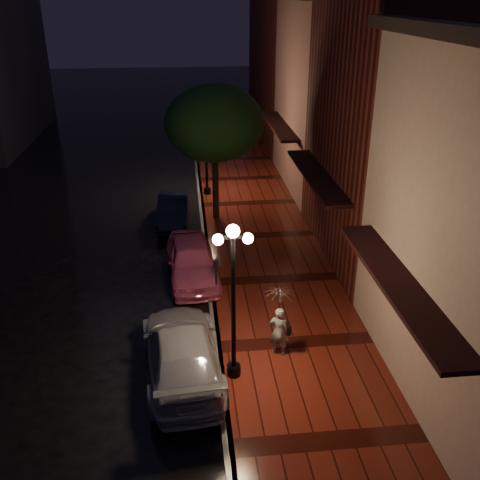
# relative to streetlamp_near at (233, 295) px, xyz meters

# --- Properties ---
(ground) EXTENTS (120.00, 120.00, 0.00)m
(ground) POSITION_rel_streetlamp_near_xyz_m (-0.35, 5.00, -2.60)
(ground) COLOR black
(ground) RESTS_ON ground
(sidewalk) EXTENTS (4.50, 60.00, 0.15)m
(sidewalk) POSITION_rel_streetlamp_near_xyz_m (1.90, 5.00, -2.53)
(sidewalk) COLOR #4E160E
(sidewalk) RESTS_ON ground
(curb) EXTENTS (0.25, 60.00, 0.15)m
(curb) POSITION_rel_streetlamp_near_xyz_m (-0.35, 5.00, -2.53)
(curb) COLOR #595451
(curb) RESTS_ON ground
(storefront_mid) EXTENTS (5.00, 8.00, 11.00)m
(storefront_mid) POSITION_rel_streetlamp_near_xyz_m (6.65, 7.00, 2.90)
(storefront_mid) COLOR #511914
(storefront_mid) RESTS_ON ground
(storefront_far) EXTENTS (5.00, 8.00, 9.00)m
(storefront_far) POSITION_rel_streetlamp_near_xyz_m (6.65, 15.00, 1.90)
(storefront_far) COLOR #8C5951
(storefront_far) RESTS_ON ground
(storefront_extra) EXTENTS (5.00, 12.00, 10.00)m
(storefront_extra) POSITION_rel_streetlamp_near_xyz_m (6.65, 25.00, 2.40)
(storefront_extra) COLOR #511914
(storefront_extra) RESTS_ON ground
(streetlamp_near) EXTENTS (0.96, 0.36, 4.31)m
(streetlamp_near) POSITION_rel_streetlamp_near_xyz_m (0.00, 0.00, 0.00)
(streetlamp_near) COLOR black
(streetlamp_near) RESTS_ON sidewalk
(streetlamp_far) EXTENTS (0.96, 0.36, 4.31)m
(streetlamp_far) POSITION_rel_streetlamp_near_xyz_m (0.00, 14.00, 0.00)
(streetlamp_far) COLOR black
(streetlamp_far) RESTS_ON sidewalk
(street_tree) EXTENTS (4.16, 4.16, 5.80)m
(street_tree) POSITION_rel_streetlamp_near_xyz_m (0.26, 10.99, 1.64)
(street_tree) COLOR black
(street_tree) RESTS_ON sidewalk
(pink_car) EXTENTS (1.98, 4.29, 1.42)m
(pink_car) POSITION_rel_streetlamp_near_xyz_m (-0.95, 5.64, -1.89)
(pink_car) COLOR #E55E8B
(pink_car) RESTS_ON ground
(navy_car) EXTENTS (1.47, 3.77, 1.22)m
(navy_car) POSITION_rel_streetlamp_near_xyz_m (-1.64, 10.79, -1.99)
(navy_car) COLOR black
(navy_car) RESTS_ON ground
(silver_car) EXTENTS (2.38, 4.97, 1.40)m
(silver_car) POSITION_rel_streetlamp_near_xyz_m (-1.34, 0.40, -1.90)
(silver_car) COLOR #A4A3AB
(silver_car) RESTS_ON ground
(woman_with_umbrella) EXTENTS (0.85, 0.87, 2.05)m
(woman_with_umbrella) POSITION_rel_streetlamp_near_xyz_m (1.33, 0.80, -1.10)
(woman_with_umbrella) COLOR white
(woman_with_umbrella) RESTS_ON sidewalk
(parking_meter) EXTENTS (0.16, 0.14, 1.43)m
(parking_meter) POSITION_rel_streetlamp_near_xyz_m (-0.20, 3.84, -1.58)
(parking_meter) COLOR black
(parking_meter) RESTS_ON sidewalk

